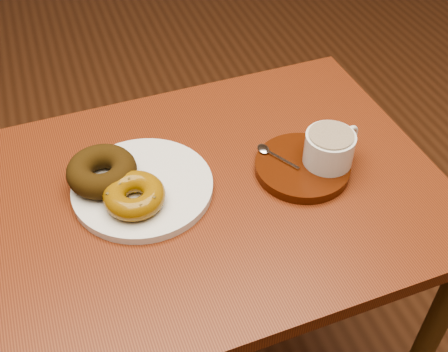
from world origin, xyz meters
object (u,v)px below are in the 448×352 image
object	(u,v)px
donut_plate	(143,187)
coffee_cup	(330,147)
saucer	(302,167)
cafe_table	(214,231)

from	to	relation	value
donut_plate	coffee_cup	xyz separation A→B (m)	(0.32, -0.05, 0.04)
saucer	coffee_cup	bearing A→B (deg)	-10.03
coffee_cup	saucer	bearing A→B (deg)	151.06
donut_plate	saucer	bearing A→B (deg)	-9.52
cafe_table	saucer	xyz separation A→B (m)	(0.16, -0.01, 0.13)
saucer	coffee_cup	distance (m)	0.06
saucer	coffee_cup	xyz separation A→B (m)	(0.04, -0.01, 0.04)
coffee_cup	donut_plate	bearing A→B (deg)	151.49
coffee_cup	cafe_table	bearing A→B (deg)	155.15
cafe_table	donut_plate	xyz separation A→B (m)	(-0.11, 0.03, 0.12)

